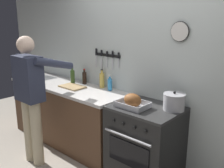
# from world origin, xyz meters

# --- Properties ---
(wall_back) EXTENTS (6.00, 0.13, 2.60)m
(wall_back) POSITION_xyz_m (0.00, 1.35, 1.30)
(wall_back) COLOR silver
(wall_back) RESTS_ON ground
(counter_block) EXTENTS (2.03, 0.65, 0.90)m
(counter_block) POSITION_xyz_m (-1.21, 0.99, 0.46)
(counter_block) COLOR brown
(counter_block) RESTS_ON ground
(stove) EXTENTS (0.76, 0.67, 0.90)m
(stove) POSITION_xyz_m (0.22, 0.99, 0.45)
(stove) COLOR black
(stove) RESTS_ON ground
(person_cook) EXTENTS (0.51, 0.63, 1.66)m
(person_cook) POSITION_xyz_m (-1.07, 0.34, 0.95)
(person_cook) COLOR #C6B793
(person_cook) RESTS_ON ground
(roasting_pan) EXTENTS (0.35, 0.26, 0.16)m
(roasting_pan) POSITION_xyz_m (0.11, 0.88, 0.97)
(roasting_pan) COLOR #B7B7BC
(roasting_pan) RESTS_ON stove
(stock_pot) EXTENTS (0.24, 0.24, 0.21)m
(stock_pot) POSITION_xyz_m (0.49, 1.12, 0.99)
(stock_pot) COLOR #B7B7BC
(stock_pot) RESTS_ON stove
(cutting_board) EXTENTS (0.36, 0.24, 0.02)m
(cutting_board) POSITION_xyz_m (-1.03, 0.97, 0.91)
(cutting_board) COLOR tan
(cutting_board) RESTS_ON counter_block
(bottle_dish_soap) EXTENTS (0.06, 0.06, 0.21)m
(bottle_dish_soap) POSITION_xyz_m (-0.53, 1.21, 0.99)
(bottle_dish_soap) COLOR #338CCC
(bottle_dish_soap) RESTS_ON counter_block
(bottle_cooking_oil) EXTENTS (0.07, 0.07, 0.27)m
(bottle_cooking_oil) POSITION_xyz_m (-0.71, 1.24, 1.01)
(bottle_cooking_oil) COLOR gold
(bottle_cooking_oil) RESTS_ON counter_block
(bottle_olive_oil) EXTENTS (0.06, 0.06, 0.26)m
(bottle_olive_oil) POSITION_xyz_m (-1.18, 1.10, 1.01)
(bottle_olive_oil) COLOR #385623
(bottle_olive_oil) RESTS_ON counter_block
(bottle_soy_sauce) EXTENTS (0.06, 0.06, 0.23)m
(bottle_soy_sauce) POSITION_xyz_m (-1.05, 1.22, 0.99)
(bottle_soy_sauce) COLOR black
(bottle_soy_sauce) RESTS_ON counter_block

